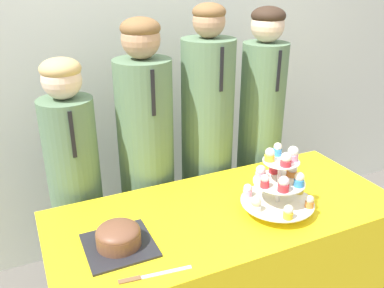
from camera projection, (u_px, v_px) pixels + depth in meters
wall_back at (147, 42)px, 2.46m from camera, size 9.00×0.06×2.70m
table at (224, 276)px, 1.98m from camera, size 1.58×0.68×0.76m
round_cake at (118, 237)px, 1.57m from camera, size 0.26×0.26×0.10m
cake_knife at (143, 277)px, 1.43m from camera, size 0.27×0.05×0.01m
cupcake_stand at (279, 182)px, 1.76m from camera, size 0.32×0.32×0.31m
student_0 at (77, 199)px, 2.07m from camera, size 0.26×0.26×1.40m
student_1 at (147, 173)px, 2.19m from camera, size 0.29×0.29×1.56m
student_2 at (207, 158)px, 2.32m from camera, size 0.29×0.29×1.61m
student_3 at (259, 147)px, 2.45m from camera, size 0.26×0.26×1.58m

